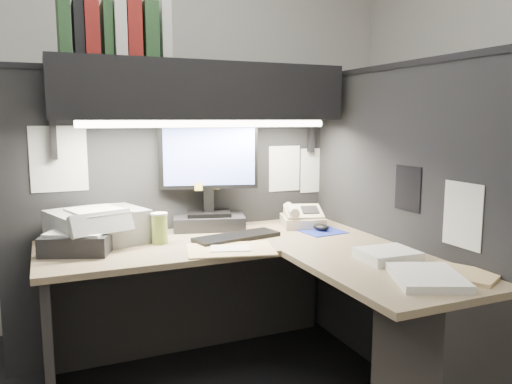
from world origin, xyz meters
TOP-DOWN VIEW (x-y plane):
  - wall_back at (0.00, 1.50)m, footprint 3.50×0.04m
  - partition_back at (0.03, 0.93)m, footprint 1.90×0.06m
  - partition_right at (0.98, 0.18)m, footprint 0.06×1.50m
  - desk at (0.43, -0.00)m, footprint 1.70×1.53m
  - overhead_shelf at (0.12, 0.75)m, footprint 1.55×0.34m
  - task_light_tube at (0.12, 0.61)m, footprint 1.32×0.04m
  - monitor at (0.18, 0.82)m, footprint 0.55×0.34m
  - keyboard at (0.24, 0.52)m, footprint 0.48×0.24m
  - mousepad at (0.74, 0.49)m, footprint 0.24×0.23m
  - mouse at (0.74, 0.51)m, footprint 0.10×0.11m
  - telephone at (0.71, 0.67)m, footprint 0.29×0.30m
  - coffee_cup at (-0.15, 0.59)m, footprint 0.09×0.09m
  - printer at (-0.44, 0.72)m, footprint 0.52×0.48m
  - notebook_stack at (-0.54, 0.58)m, footprint 0.38×0.35m
  - open_folder at (0.13, 0.32)m, footprint 0.46×0.36m
  - paper_stack_a at (0.71, -0.12)m, footprint 0.25×0.22m
  - paper_stack_b at (0.67, -0.41)m, footprint 0.36×0.39m
  - manila_stack at (0.85, -0.41)m, footprint 0.31×0.33m
  - binder_row at (-0.32, 0.75)m, footprint 0.53×0.25m
  - pinned_papers at (0.42, 0.56)m, footprint 1.76×1.31m

SIDE VIEW (x-z plane):
  - desk at x=0.43m, z-range 0.08..0.81m
  - mousepad at x=0.74m, z-range 0.73..0.73m
  - open_folder at x=0.13m, z-range 0.73..0.74m
  - manila_stack at x=0.85m, z-range 0.73..0.75m
  - keyboard at x=0.24m, z-range 0.73..0.75m
  - paper_stack_b at x=0.67m, z-range 0.73..0.76m
  - mouse at x=0.74m, z-range 0.73..0.77m
  - paper_stack_a at x=0.71m, z-range 0.73..0.78m
  - notebook_stack at x=-0.54m, z-range 0.73..0.82m
  - telephone at x=0.71m, z-range 0.73..0.83m
  - partition_back at x=0.03m, z-range 0.00..1.60m
  - partition_right at x=0.98m, z-range 0.00..1.60m
  - coffee_cup at x=-0.15m, z-range 0.73..0.88m
  - printer at x=-0.44m, z-range 0.73..0.90m
  - monitor at x=0.18m, z-range 0.67..1.27m
  - pinned_papers at x=0.42m, z-range 0.80..1.31m
  - task_light_tube at x=0.12m, z-range 1.31..1.35m
  - wall_back at x=0.00m, z-range 0.00..2.70m
  - overhead_shelf at x=0.12m, z-range 1.35..1.65m
  - binder_row at x=-0.32m, z-range 1.64..1.94m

